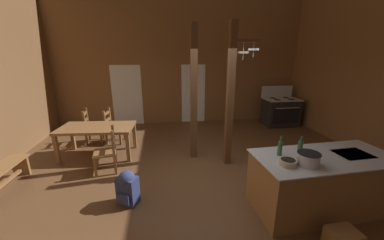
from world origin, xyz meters
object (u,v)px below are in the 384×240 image
Objects in this scene: stockpot_on_counter at (308,159)px; mixing_bowl_on_counter at (288,162)px; bottle_short_on_counter at (280,148)px; ladderback_chair_near_window at (107,151)px; bottle_tall_on_counter at (300,147)px; stove_range at (280,111)px; dining_table at (97,130)px; backpack at (127,187)px; step_stool at (343,239)px; ladderback_chair_by_post at (92,127)px; ladderback_chair_at_table_end at (113,127)px; kitchen_island at (321,182)px.

stockpot_on_counter is 1.60× the size of mixing_bowl_on_counter.
ladderback_chair_near_window is at bearing 152.07° from bottle_short_on_counter.
bottle_tall_on_counter is at bearing -3.01° from bottle_short_on_counter.
stove_range is at bearing 61.35° from mixing_bowl_on_counter.
stove_range reaches higher than ladderback_chair_near_window.
ladderback_chair_near_window is at bearing -154.64° from stove_range.
dining_table is at bearing 140.49° from mixing_bowl_on_counter.
dining_table is 4.09m from bottle_short_on_counter.
stove_range is 2.21× the size of backpack.
bottle_short_on_counter is at bearing 176.99° from bottle_tall_on_counter.
ladderback_chair_near_window is (-5.24, -2.48, -0.03)m from stove_range.
dining_table is 2.97× the size of backpack.
bottle_short_on_counter is (-0.41, 0.95, 0.85)m from step_stool.
ladderback_chair_near_window is at bearing -64.69° from dining_table.
ladderback_chair_by_post reaches higher than dining_table.
ladderback_chair_at_table_end is at bearing 105.00° from backpack.
ladderback_chair_by_post is (-4.11, 4.23, 0.27)m from step_stool.
stockpot_on_counter is at bearing -30.95° from ladderback_chair_near_window.
bottle_short_on_counter is (3.70, -3.29, 0.58)m from ladderback_chair_by_post.
dining_table reaches higher than backpack.
bottle_short_on_counter is (-0.32, 0.02, 0.01)m from bottle_tall_on_counter.
stockpot_on_counter is (-0.18, 0.60, 0.82)m from step_stool.
ladderback_chair_by_post is at bearing 142.07° from kitchen_island.
ladderback_chair_near_window reaches higher than dining_table.
ladderback_chair_at_table_end is (0.19, 0.83, -0.20)m from dining_table.
dining_table is 1.86× the size of ladderback_chair_by_post.
dining_table is at bearing -163.66° from stove_range.
stockpot_on_counter is 1.20× the size of bottle_short_on_counter.
bottle_tall_on_counter reaches higher than mixing_bowl_on_counter.
ladderback_chair_by_post is at bearing 137.30° from stockpot_on_counter.
stockpot_on_counter is at bearing -42.70° from ladderback_chair_by_post.
dining_table is at bearing 142.48° from stockpot_on_counter.
ladderback_chair_by_post reaches higher than backpack.
mixing_bowl_on_counter is 0.48m from bottle_tall_on_counter.
bottle_tall_on_counter is (-0.37, 0.12, 0.57)m from kitchen_island.
kitchen_island is at bearing -37.93° from ladderback_chair_by_post.
stockpot_on_counter is 0.29m from mixing_bowl_on_counter.
mixing_bowl_on_counter is (-0.28, 0.03, -0.05)m from stockpot_on_counter.
step_stool is at bearing -84.33° from bottle_tall_on_counter.
ladderback_chair_at_table_end is 4.75m from bottle_tall_on_counter.
stockpot_on_counter reaches higher than ladderback_chair_by_post.
mixing_bowl_on_counter is (3.65, -3.60, 0.49)m from ladderback_chair_by_post.
step_stool is 0.62× the size of backpack.
stove_range is at bearing 37.80° from backpack.
stove_range is at bearing 63.66° from bottle_tall_on_counter.
mixing_bowl_on_counter reaches higher than ladderback_chair_near_window.
stockpot_on_counter reaches higher than ladderback_chair_at_table_end.
stockpot_on_counter reaches higher than mixing_bowl_on_counter.
mixing_bowl_on_counter is at bearing -16.84° from backpack.
bottle_short_on_counter reaches higher than stockpot_on_counter.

